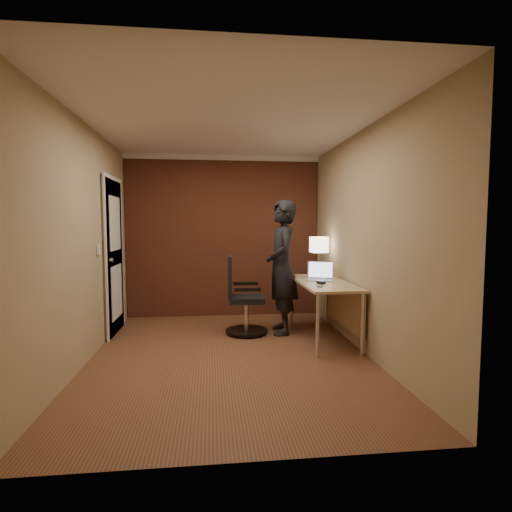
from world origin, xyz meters
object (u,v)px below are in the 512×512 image
Objects in this scene: mouse at (321,283)px; desk at (328,291)px; desk_lamp at (319,245)px; office_chair at (242,300)px; laptop at (320,275)px; person at (282,267)px; phone at (320,286)px.

desk is at bearing 30.05° from mouse.
desk_lamp is 1.35m from office_chair.
desk_lamp is 0.96m from mouse.
desk is at bearing -18.34° from office_chair.
laptop is 0.51m from person.
desk_lamp reaches higher than office_chair.
person is (-0.38, 0.55, 0.13)m from mouse.
person is (-0.45, 0.22, 0.08)m from laptop.
phone is (-0.07, -0.20, -0.01)m from mouse.
office_chair is (-1.06, 0.35, -0.16)m from desk.
phone is 0.11× the size of office_chair.
desk_lamp is at bearing 119.44° from person.
person is at bearing -0.27° from office_chair.
phone is (-0.22, -0.40, 0.13)m from desk.
person reaches higher than desk.
person is at bearing 146.44° from desk.
laptop reaches higher than mouse.
mouse is at bearing 87.88° from phone.
desk_lamp is 0.63m from laptop.
mouse is 0.21m from phone.
desk_lamp reaches higher than desk.
office_chair reaches higher than laptop.
mouse is (-0.20, -0.84, -0.40)m from desk_lamp.
laptop is at bearing -12.47° from office_chair.
phone is at bearing -119.14° from desk.
mouse is at bearing 36.62° from person.
office_chair is at bearing 155.72° from phone.
desk_lamp is 0.53× the size of office_chair.
desk is at bearing -61.23° from laptop.
person reaches higher than phone.
mouse is 0.06× the size of person.
laptop is (-0.07, 0.13, 0.19)m from desk.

